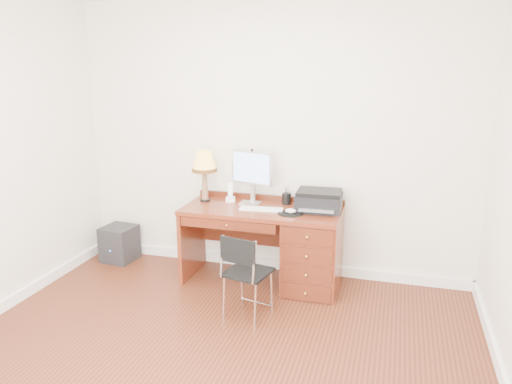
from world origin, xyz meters
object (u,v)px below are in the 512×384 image
(desk, at_px, (294,245))
(monitor, at_px, (251,171))
(chair, at_px, (246,268))
(phone, at_px, (230,196))
(printer, at_px, (319,200))
(equipment_box, at_px, (120,243))
(leg_lamp, at_px, (204,164))

(desk, bearing_deg, monitor, 162.86)
(chair, bearing_deg, phone, 128.09)
(printer, distance_m, equipment_box, 2.26)
(printer, xyz_separation_m, chair, (-0.46, -0.84, -0.39))
(desk, height_order, monitor, monitor)
(desk, height_order, equipment_box, desk)
(chair, bearing_deg, monitor, 115.91)
(monitor, bearing_deg, phone, -162.15)
(equipment_box, bearing_deg, desk, 3.25)
(leg_lamp, relative_size, phone, 2.62)
(phone, bearing_deg, equipment_box, 166.76)
(chair, xyz_separation_m, equipment_box, (-1.70, 0.85, -0.26))
(monitor, height_order, printer, monitor)
(monitor, distance_m, chair, 1.11)
(desk, distance_m, phone, 0.81)
(desk, height_order, phone, phone)
(phone, relative_size, equipment_box, 0.51)
(leg_lamp, bearing_deg, desk, -5.63)
(chair, height_order, equipment_box, chair)
(printer, bearing_deg, chair, -120.61)
(desk, height_order, chair, desk)
(monitor, xyz_separation_m, phone, (-0.21, -0.00, -0.27))
(desk, relative_size, phone, 7.75)
(monitor, relative_size, printer, 1.19)
(phone, height_order, equipment_box, phone)
(printer, bearing_deg, phone, 174.82)
(equipment_box, bearing_deg, chair, -20.37)
(monitor, xyz_separation_m, printer, (0.68, -0.05, -0.23))
(phone, bearing_deg, printer, -18.46)
(monitor, xyz_separation_m, leg_lamp, (-0.47, -0.05, 0.05))
(printer, bearing_deg, equipment_box, 177.88)
(desk, xyz_separation_m, monitor, (-0.47, 0.15, 0.66))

